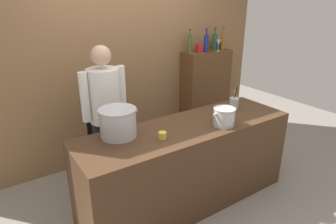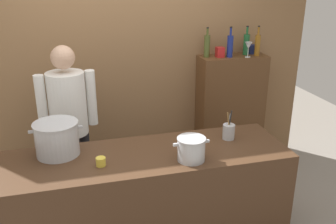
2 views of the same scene
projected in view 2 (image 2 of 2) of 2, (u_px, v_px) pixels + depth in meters
name	position (u px, v px, depth m)	size (l,w,h in m)	color
brick_back_panel	(119.00, 46.00, 4.00)	(4.40, 0.10, 3.00)	olive
prep_counter	(148.00, 202.00, 3.11)	(2.29, 0.70, 0.90)	#472D1C
bar_cabinet	(230.00, 113.00, 4.40)	(0.76, 0.32, 1.37)	brown
chef	(69.00, 120.00, 3.44)	(0.53, 0.38, 1.66)	black
stockpot_large	(57.00, 139.00, 2.90)	(0.41, 0.35, 0.27)	#B7BABF
stockpot_small	(191.00, 149.00, 2.82)	(0.28, 0.22, 0.18)	#B7BABF
utensil_crock	(229.00, 131.00, 3.19)	(0.10, 0.10, 0.26)	#B7BABF
butter_jar	(101.00, 162.00, 2.76)	(0.07, 0.07, 0.07)	yellow
wine_bottle_amber	(257.00, 45.00, 4.12)	(0.06, 0.06, 0.33)	#8C5919
wine_bottle_olive	(207.00, 46.00, 4.05)	(0.07, 0.07, 0.32)	#475123
wine_bottle_cobalt	(230.00, 46.00, 4.04)	(0.07, 0.07, 0.33)	navy
wine_bottle_green	(246.00, 44.00, 4.17)	(0.07, 0.07, 0.32)	#1E592D
wine_glass_tall	(248.00, 46.00, 4.05)	(0.08, 0.08, 0.17)	silver
spice_tin_red	(220.00, 52.00, 4.07)	(0.08, 0.08, 0.11)	red
spice_tin_navy	(251.00, 49.00, 4.25)	(0.09, 0.09, 0.10)	navy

